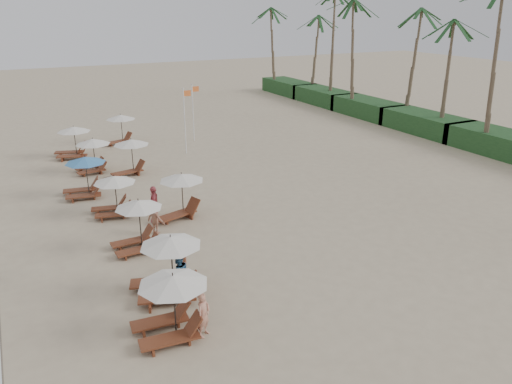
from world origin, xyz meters
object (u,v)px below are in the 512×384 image
lounger_station_4 (83,177)px  beachgoer_mid_a (179,275)px  lounger_station_5 (91,155)px  lounger_station_6 (72,143)px  beachgoer_far_a (154,204)px  lounger_station_1 (165,269)px  beachgoer_near (203,315)px  beachgoer_mid_b (156,218)px  lounger_station_0 (168,306)px  flag_pole_near (185,118)px  lounger_station_3 (112,195)px  inland_station_1 (129,154)px  lounger_station_2 (136,226)px  inland_station_2 (119,126)px  inland_station_0 (179,194)px

lounger_station_4 → beachgoer_mid_a: bearing=-83.9°
lounger_station_5 → lounger_station_6: 4.16m
lounger_station_6 → beachgoer_far_a: lounger_station_6 is taller
lounger_station_1 → beachgoer_mid_a: 0.54m
beachgoer_near → beachgoer_mid_b: 8.39m
lounger_station_0 → flag_pole_near: flag_pole_near is taller
lounger_station_3 → beachgoer_mid_b: 3.42m
inland_station_1 → lounger_station_5: bearing=142.8°
lounger_station_4 → beachgoer_far_a: lounger_station_4 is taller
lounger_station_2 → lounger_station_4: (-0.91, 7.90, -0.00)m
beachgoer_near → flag_pole_near: bearing=35.6°
lounger_station_1 → lounger_station_4: (-0.93, 12.03, 0.07)m
lounger_station_3 → inland_station_2: size_ratio=0.88×
lounger_station_6 → flag_pole_near: flag_pole_near is taller
lounger_station_4 → flag_pole_near: (8.09, 5.79, 1.46)m
lounger_station_0 → beachgoer_mid_a: lounger_station_0 is taller
inland_station_2 → flag_pole_near: (3.65, -4.91, 1.24)m
beachgoer_near → flag_pole_near: flag_pole_near is taller
lounger_station_4 → lounger_station_0: bearing=-88.9°
lounger_station_0 → inland_station_2: size_ratio=0.94×
lounger_station_0 → flag_pole_near: size_ratio=0.54×
beachgoer_mid_b → inland_station_2: bearing=-42.0°
beachgoer_near → beachgoer_far_a: bearing=46.5°
inland_station_1 → lounger_station_6: bearing=115.4°
inland_station_2 → inland_station_1: bearing=-98.4°
beachgoer_mid_b → flag_pole_near: flag_pole_near is taller
lounger_station_2 → beachgoer_mid_a: lounger_station_2 is taller
lounger_station_3 → beachgoer_near: size_ratio=1.54×
lounger_station_2 → flag_pole_near: size_ratio=0.49×
lounger_station_0 → lounger_station_4: (-0.27, 14.41, 0.05)m
lounger_station_5 → inland_station_0: 9.98m
lounger_station_1 → lounger_station_5: 16.36m
lounger_station_5 → lounger_station_0: bearing=-92.9°
inland_station_0 → inland_station_2: size_ratio=1.05×
beachgoer_mid_a → flag_pole_near: size_ratio=0.38×
lounger_station_1 → beachgoer_mid_b: size_ratio=1.80×
lounger_station_2 → beachgoer_far_a: (1.61, 2.73, -0.24)m
beachgoer_near → beachgoer_mid_a: beachgoer_mid_a is taller
lounger_station_0 → beachgoer_near: (1.00, -0.51, -0.34)m
lounger_station_6 → beachgoer_mid_b: size_ratio=1.78×
lounger_station_0 → lounger_station_6: bearing=89.2°
lounger_station_0 → lounger_station_6: 22.86m
lounger_station_3 → inland_station_1: inland_station_1 is taller
lounger_station_3 → beachgoer_mid_b: lounger_station_3 is taller
inland_station_2 → beachgoer_mid_a: size_ratio=1.52×
lounger_station_3 → inland_station_0: (2.88, -1.88, 0.20)m
beachgoer_mid_b → flag_pole_near: 13.84m
lounger_station_2 → lounger_station_4: bearing=96.6°
inland_station_2 → beachgoer_near: (-3.18, -25.63, -0.60)m
lounger_station_1 → inland_station_0: size_ratio=0.95×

